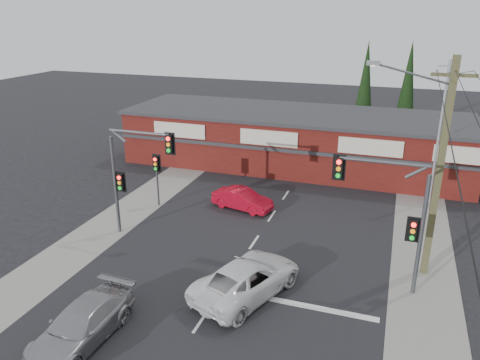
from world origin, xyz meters
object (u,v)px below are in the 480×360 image
(white_suv, at_px, (247,278))
(shop_building, at_px, (295,138))
(silver_suv, at_px, (82,325))
(red_sedan, at_px, (242,199))
(utility_pole, at_px, (437,164))

(white_suv, height_order, shop_building, shop_building)
(silver_suv, relative_size, red_sedan, 1.28)
(red_sedan, distance_m, shop_building, 9.89)
(red_sedan, xyz_separation_m, shop_building, (1.04, 9.72, 1.50))
(shop_building, bearing_deg, white_suv, -83.44)
(silver_suv, xyz_separation_m, shop_building, (2.73, 23.35, 1.42))
(white_suv, xyz_separation_m, silver_suv, (-4.85, -4.94, -0.06))
(utility_pole, bearing_deg, white_suv, -148.63)
(white_suv, xyz_separation_m, shop_building, (-2.12, 18.41, 1.36))
(silver_suv, relative_size, shop_building, 0.18)
(silver_suv, xyz_separation_m, utility_pole, (12.09, 9.35, 4.69))
(red_sedan, bearing_deg, shop_building, 6.13)
(red_sedan, bearing_deg, white_suv, -147.76)
(white_suv, distance_m, silver_suv, 6.92)
(shop_building, xyz_separation_m, utility_pole, (9.36, -14.00, 3.26))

